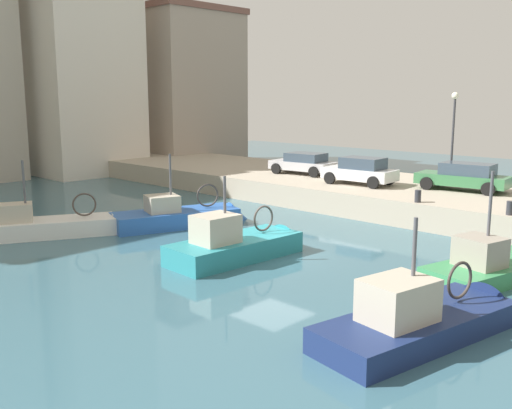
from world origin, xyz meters
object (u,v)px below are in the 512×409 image
object	(u,v)px
parked_car_green	(464,176)
quay_streetlamp	(454,123)
fishing_boat_blue	(184,223)
fishing_boat_navy	(427,329)
fishing_boat_teal	(242,253)
parked_car_silver	(304,163)
fishing_boat_green	(504,272)
fishing_boat_white	(56,233)
mooring_bollard_south	(510,208)
mooring_bollard_mid	(418,196)
parked_car_white	(360,171)

from	to	relation	value
parked_car_green	quay_streetlamp	size ratio (longest dim) A/B	0.94
fishing_boat_blue	fishing_boat_navy	bearing A→B (deg)	-104.66
fishing_boat_teal	parked_car_silver	bearing A→B (deg)	30.44
fishing_boat_green	fishing_boat_blue	world-z (taller)	fishing_boat_green
fishing_boat_white	quay_streetlamp	bearing A→B (deg)	-27.76
mooring_bollard_south	quay_streetlamp	world-z (taller)	quay_streetlamp
fishing_boat_green	mooring_bollard_mid	xyz separation A→B (m)	(4.24, 5.51, 1.35)
fishing_boat_teal	fishing_boat_white	xyz separation A→B (m)	(-3.12, 8.10, -0.05)
parked_car_silver	parked_car_green	world-z (taller)	parked_car_green
mooring_bollard_south	parked_car_green	bearing A→B (deg)	41.27
parked_car_silver	parked_car_green	distance (m)	9.71
fishing_boat_navy	fishing_boat_white	bearing A→B (deg)	94.64
parked_car_green	quay_streetlamp	world-z (taller)	quay_streetlamp
fishing_boat_blue	quay_streetlamp	distance (m)	14.82
fishing_boat_green	fishing_boat_blue	bearing A→B (deg)	100.70
fishing_boat_green	mooring_bollard_south	world-z (taller)	fishing_boat_green
fishing_boat_white	mooring_bollard_south	xyz separation A→B (m)	(11.80, -14.41, 1.38)
mooring_bollard_mid	fishing_boat_navy	bearing A→B (deg)	-149.98
fishing_boat_white	fishing_boat_navy	distance (m)	16.51
fishing_boat_navy	mooring_bollard_mid	size ratio (longest dim) A/B	12.12
fishing_boat_blue	parked_car_green	distance (m)	13.99
parked_car_silver	quay_streetlamp	distance (m)	9.01
fishing_boat_navy	parked_car_green	size ratio (longest dim) A/B	1.46
fishing_boat_navy	mooring_bollard_south	xyz separation A→B (m)	(10.46, 2.05, 1.32)
fishing_boat_white	parked_car_white	bearing A→B (deg)	-21.08
fishing_boat_teal	parked_car_silver	distance (m)	14.64
fishing_boat_teal	parked_car_white	distance (m)	11.77
parked_car_white	quay_streetlamp	bearing A→B (deg)	-50.42
fishing_boat_navy	fishing_boat_teal	bearing A→B (deg)	77.95
parked_car_green	parked_car_white	distance (m)	5.19
fishing_boat_blue	quay_streetlamp	xyz separation A→B (m)	(12.44, -6.77, 4.35)
fishing_boat_white	mooring_bollard_south	distance (m)	18.68
fishing_boat_blue	mooring_bollard_south	world-z (taller)	fishing_boat_blue
mooring_bollard_mid	quay_streetlamp	bearing A→B (deg)	12.27
fishing_boat_green	parked_car_green	world-z (taller)	fishing_boat_green
fishing_boat_teal	quay_streetlamp	xyz separation A→B (m)	(14.33, -1.08, 4.31)
mooring_bollard_south	quay_streetlamp	xyz separation A→B (m)	(5.65, 5.23, 2.98)
fishing_boat_blue	fishing_boat_white	distance (m)	5.56
fishing_boat_white	mooring_bollard_mid	bearing A→B (deg)	-41.42
mooring_bollard_south	mooring_bollard_mid	xyz separation A→B (m)	(0.00, 4.00, 0.00)
fishing_boat_blue	fishing_boat_white	bearing A→B (deg)	154.25
fishing_boat_green	parked_car_silver	xyz separation A→B (m)	(8.10, 15.19, 1.74)
fishing_boat_white	mooring_bollard_south	size ratio (longest dim) A/B	11.77
fishing_boat_green	parked_car_white	distance (m)	12.57
parked_car_green	fishing_boat_blue	bearing A→B (deg)	144.75
fishing_boat_green	fishing_boat_white	bearing A→B (deg)	115.40
parked_car_green	mooring_bollard_south	distance (m)	6.06
parked_car_silver	fishing_boat_teal	bearing A→B (deg)	-149.56
mooring_bollard_mid	quay_streetlamp	distance (m)	6.50
fishing_boat_navy	mooring_bollard_south	size ratio (longest dim) A/B	12.12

